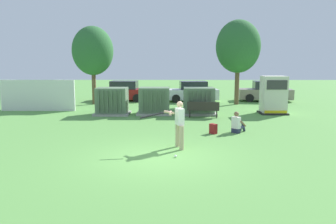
{
  "coord_description": "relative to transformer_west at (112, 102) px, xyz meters",
  "views": [
    {
      "loc": [
        0.48,
        -10.54,
        3.14
      ],
      "look_at": [
        0.3,
        3.5,
        1.0
      ],
      "focal_mm": 35.21,
      "sensor_mm": 36.0,
      "label": 1
    }
  ],
  "objects": [
    {
      "name": "ground_plane",
      "position": [
        3.12,
        -9.04,
        -0.79
      ],
      "size": [
        96.0,
        96.0,
        0.0
      ],
      "primitive_type": "plane",
      "color": "#5B9947"
    },
    {
      "name": "fence_panel",
      "position": [
        -5.08,
        1.46,
        0.21
      ],
      "size": [
        4.8,
        0.12,
        2.0
      ],
      "primitive_type": "cube",
      "color": "white",
      "rests_on": "ground"
    },
    {
      "name": "transformer_west",
      "position": [
        0.0,
        0.0,
        0.0
      ],
      "size": [
        2.1,
        1.7,
        1.62
      ],
      "color": "#9E9B93",
      "rests_on": "ground"
    },
    {
      "name": "transformer_mid_west",
      "position": [
        2.53,
        0.19,
        0.0
      ],
      "size": [
        2.1,
        1.7,
        1.62
      ],
      "color": "#9E9B93",
      "rests_on": "ground"
    },
    {
      "name": "transformer_mid_east",
      "position": [
        5.21,
        0.16,
        0.0
      ],
      "size": [
        2.1,
        1.7,
        1.62
      ],
      "color": "#9E9B93",
      "rests_on": "ground"
    },
    {
      "name": "generator_enclosure",
      "position": [
        9.77,
        0.45,
        0.35
      ],
      "size": [
        1.6,
        1.4,
        2.3
      ],
      "color": "#262626",
      "rests_on": "ground"
    },
    {
      "name": "park_bench",
      "position": [
        5.37,
        -1.12,
        -0.25
      ],
      "size": [
        1.83,
        0.6,
        0.92
      ],
      "color": "#2D2823",
      "rests_on": "ground"
    },
    {
      "name": "batter",
      "position": [
        3.82,
        -7.83,
        0.19
      ],
      "size": [
        1.6,
        0.78,
        1.74
      ],
      "color": "tan",
      "rests_on": "ground"
    },
    {
      "name": "sports_ball",
      "position": [
        3.72,
        -9.01,
        -0.74
      ],
      "size": [
        0.09,
        0.09,
        0.09
      ],
      "primitive_type": "sphere",
      "color": "white",
      "rests_on": "ground"
    },
    {
      "name": "seated_spectator",
      "position": [
        6.53,
        -5.05,
        -0.41
      ],
      "size": [
        0.73,
        0.75,
        0.96
      ],
      "color": "#282D4C",
      "rests_on": "ground"
    },
    {
      "name": "backpack",
      "position": [
        5.43,
        -5.31,
        -0.57
      ],
      "size": [
        0.37,
        0.38,
        0.44
      ],
      "color": "maroon",
      "rests_on": "ground"
    },
    {
      "name": "tree_left",
      "position": [
        -2.24,
        4.91,
        3.15
      ],
      "size": [
        3.0,
        3.0,
        5.74
      ],
      "color": "brown",
      "rests_on": "ground"
    },
    {
      "name": "tree_center_left",
      "position": [
        8.42,
        4.96,
        3.45
      ],
      "size": [
        3.24,
        3.24,
        6.18
      ],
      "color": "brown",
      "rests_on": "ground"
    },
    {
      "name": "parked_car_leftmost",
      "position": [
        -0.41,
        7.15,
        -0.04
      ],
      "size": [
        4.28,
        2.07,
        1.62
      ],
      "color": "maroon",
      "rests_on": "ground"
    },
    {
      "name": "parked_car_left_of_center",
      "position": [
        5.18,
        6.78,
        -0.04
      ],
      "size": [
        4.31,
        2.14,
        1.62
      ],
      "color": "silver",
      "rests_on": "ground"
    },
    {
      "name": "parked_car_right_of_center",
      "position": [
        11.15,
        7.07,
        -0.04
      ],
      "size": [
        4.34,
        2.22,
        1.62
      ],
      "color": "gray",
      "rests_on": "ground"
    }
  ]
}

